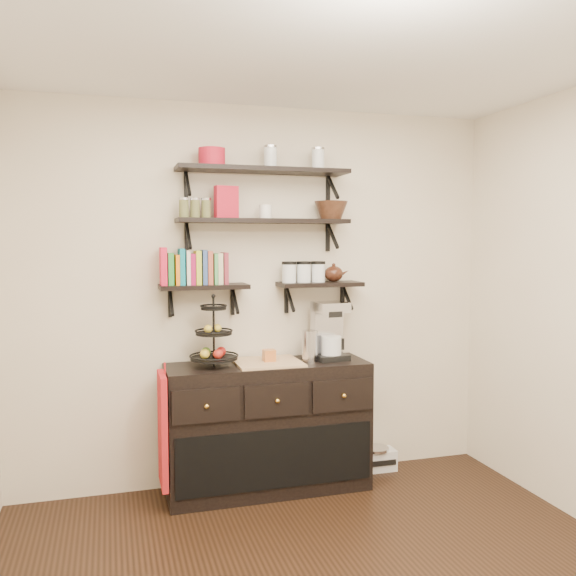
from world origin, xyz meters
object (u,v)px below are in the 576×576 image
Objects in this scene: sideboard at (268,427)px; coffee_maker at (329,332)px; fruit_stand at (214,343)px; radio at (376,459)px.

sideboard is 0.79m from coffee_maker.
coffee_maker is at bearing 1.72° from fruit_stand.
fruit_stand is (-0.37, 0.00, 0.61)m from sideboard.
sideboard is 0.71m from fruit_stand.
fruit_stand is 0.83m from coffee_maker.
coffee_maker reaches higher than radio.
coffee_maker reaches higher than sideboard.
coffee_maker is 1.10m from radio.
sideboard is at bearing -171.50° from radio.
fruit_stand is 1.59m from radio.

